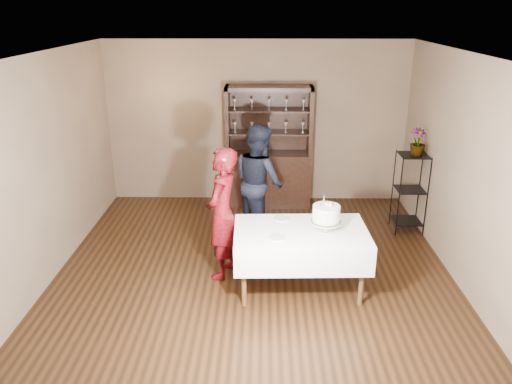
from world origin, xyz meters
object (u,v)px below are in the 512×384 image
at_px(plant_etagere, 410,189).
at_px(man, 259,182).
at_px(china_hutch, 268,166).
at_px(cake, 326,215).
at_px(woman, 222,214).
at_px(potted_plant, 418,142).
at_px(cake_table, 300,244).

bearing_deg(plant_etagere, man, -174.24).
bearing_deg(plant_etagere, china_hutch, 153.17).
relative_size(china_hutch, cake, 4.16).
height_order(woman, potted_plant, woman).
bearing_deg(cake_table, cake, -2.23).
height_order(plant_etagere, woman, woman).
xyz_separation_m(woman, cake, (1.22, -0.34, 0.13)).
distance_m(cake_table, cake, 0.47).
relative_size(plant_etagere, potted_plant, 3.06).
relative_size(china_hutch, man, 1.19).
bearing_deg(woman, man, 174.80).
relative_size(plant_etagere, man, 0.72).
height_order(man, potted_plant, man).
xyz_separation_m(china_hutch, man, (-0.14, -1.28, 0.17)).
relative_size(plant_etagere, cake_table, 0.77).
height_order(plant_etagere, cake_table, plant_etagere).
bearing_deg(woman, cake_table, 86.51).
bearing_deg(potted_plant, woman, -153.75).
height_order(cake_table, woman, woman).
height_order(china_hutch, woman, china_hutch).
distance_m(china_hutch, cake, 2.84).
distance_m(cake_table, man, 1.57).
distance_m(china_hutch, cake_table, 2.77).
relative_size(plant_etagere, cake, 2.49).
xyz_separation_m(man, potted_plant, (2.25, 0.18, 0.55)).
bearing_deg(cake_table, woman, 160.88).
bearing_deg(plant_etagere, cake_table, -135.55).
distance_m(china_hutch, plant_etagere, 2.33).
bearing_deg(woman, plant_etagere, 132.83).
distance_m(plant_etagere, cake_table, 2.42).
distance_m(cake_table, woman, 1.02).
bearing_deg(cake, woman, 164.58).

